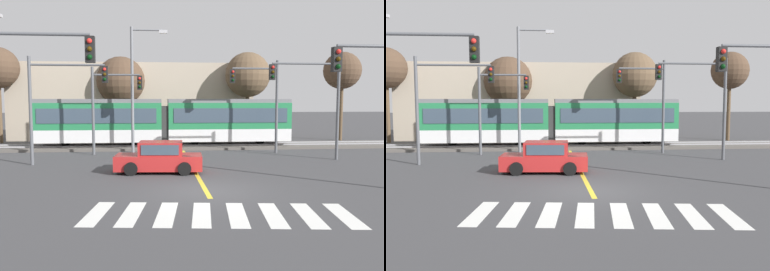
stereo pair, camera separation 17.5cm
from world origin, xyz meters
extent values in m
plane|color=#3D3D3F|center=(0.00, 0.00, 0.00)|extent=(200.00, 200.00, 0.00)
cube|color=#56514C|center=(0.00, 14.61, 0.09)|extent=(120.00, 4.00, 0.18)
cube|color=#939399|center=(0.00, 13.89, 0.23)|extent=(120.00, 0.08, 0.10)
cube|color=#939399|center=(0.00, 15.33, 0.23)|extent=(120.00, 0.08, 0.10)
cube|color=silver|center=(-5.98, 14.61, 0.98)|extent=(9.00, 2.60, 0.90)
cube|color=#237A47|center=(-5.98, 14.61, 2.38)|extent=(9.00, 2.60, 1.90)
cube|color=#384756|center=(-5.98, 13.29, 2.43)|extent=(8.28, 0.04, 1.04)
cube|color=slate|center=(-5.98, 14.61, 3.47)|extent=(9.00, 2.39, 0.28)
cylinder|color=black|center=(-3.50, 14.61, 0.53)|extent=(0.70, 0.20, 0.70)
cylinder|color=black|center=(-8.45, 14.61, 0.53)|extent=(0.70, 0.20, 0.70)
cube|color=silver|center=(3.52, 14.61, 0.98)|extent=(9.00, 2.60, 0.90)
cube|color=#237A47|center=(3.52, 14.61, 2.38)|extent=(9.00, 2.60, 1.90)
cube|color=#384756|center=(3.52, 13.29, 2.43)|extent=(8.28, 0.04, 1.04)
cube|color=slate|center=(3.52, 14.61, 3.47)|extent=(9.00, 2.39, 0.28)
cylinder|color=black|center=(6.00, 14.61, 0.53)|extent=(0.70, 0.20, 0.70)
cylinder|color=black|center=(1.05, 14.61, 0.53)|extent=(0.70, 0.20, 0.70)
cube|color=#2D2D2D|center=(-1.23, 14.61, 1.68)|extent=(0.50, 2.34, 2.80)
cube|color=silver|center=(-3.82, -2.82, 0.00)|extent=(0.89, 2.85, 0.01)
cube|color=silver|center=(-2.73, -2.95, 0.00)|extent=(0.89, 2.85, 0.01)
cube|color=silver|center=(-1.64, -3.08, 0.00)|extent=(0.89, 2.85, 0.01)
cube|color=silver|center=(-0.55, -3.22, 0.00)|extent=(0.89, 2.85, 0.01)
cube|color=silver|center=(0.55, -3.35, 0.00)|extent=(0.89, 2.85, 0.01)
cube|color=silver|center=(1.64, -3.48, 0.00)|extent=(0.89, 2.85, 0.01)
cube|color=silver|center=(2.73, -3.61, 0.00)|extent=(0.89, 2.85, 0.01)
cube|color=silver|center=(3.82, -3.74, 0.00)|extent=(0.89, 2.85, 0.01)
cube|color=gold|center=(0.00, 5.67, 0.00)|extent=(0.20, 13.89, 0.01)
cube|color=#B22323|center=(-1.79, 4.25, 0.52)|extent=(4.32, 2.01, 0.72)
cube|color=#B22323|center=(-1.69, 4.25, 1.20)|extent=(2.21, 1.67, 0.64)
cube|color=#384756|center=(-2.68, 4.32, 1.20)|extent=(0.21, 1.43, 0.52)
cube|color=#384756|center=(-1.74, 3.47, 1.20)|extent=(1.78, 0.17, 0.48)
cylinder|color=black|center=(-3.11, 3.50, 0.32)|extent=(0.65, 0.27, 0.64)
cylinder|color=black|center=(-2.98, 5.20, 0.32)|extent=(0.65, 0.27, 0.64)
cylinder|color=black|center=(-0.59, 3.31, 0.32)|extent=(0.65, 0.27, 0.64)
cylinder|color=black|center=(-0.46, 5.01, 0.32)|extent=(0.65, 0.27, 0.64)
cylinder|color=#515459|center=(-5.91, 11.10, 2.82)|extent=(0.18, 0.18, 5.65)
cylinder|color=#515459|center=(-4.41, 11.10, 5.15)|extent=(3.00, 0.12, 0.12)
cube|color=black|center=(-2.91, 11.10, 4.65)|extent=(0.32, 0.28, 0.90)
sphere|color=red|center=(-2.91, 10.95, 4.92)|extent=(0.18, 0.18, 0.18)
sphere|color=#3A2706|center=(-2.91, 10.95, 4.65)|extent=(0.18, 0.18, 0.18)
sphere|color=black|center=(-2.91, 10.95, 4.38)|extent=(0.18, 0.18, 0.18)
cylinder|color=#515459|center=(-5.92, -1.09, 5.78)|extent=(3.50, 0.12, 0.12)
cube|color=black|center=(-4.17, -1.09, 5.28)|extent=(0.32, 0.28, 0.90)
sphere|color=red|center=(-4.17, -1.24, 5.55)|extent=(0.18, 0.18, 0.18)
sphere|color=#3A2706|center=(-4.17, -1.24, 5.28)|extent=(0.18, 0.18, 0.18)
sphere|color=black|center=(-4.17, -1.24, 5.01)|extent=(0.18, 0.18, 0.18)
cylinder|color=#515459|center=(6.14, 10.95, 3.08)|extent=(0.18, 0.18, 6.15)
cylinder|color=#515459|center=(4.64, 10.95, 5.61)|extent=(3.00, 0.12, 0.12)
cube|color=black|center=(3.14, 10.95, 5.11)|extent=(0.32, 0.28, 0.90)
sphere|color=red|center=(3.14, 10.80, 5.38)|extent=(0.18, 0.18, 0.18)
sphere|color=#3A2706|center=(3.14, 10.80, 5.11)|extent=(0.18, 0.18, 0.18)
sphere|color=black|center=(3.14, 10.80, 4.84)|extent=(0.18, 0.18, 0.18)
cylinder|color=#515459|center=(6.46, -0.95, 5.54)|extent=(3.50, 0.12, 0.12)
cube|color=black|center=(4.71, -0.95, 5.04)|extent=(0.32, 0.28, 0.90)
sphere|color=red|center=(4.71, -1.10, 5.31)|extent=(0.18, 0.18, 0.18)
sphere|color=#3A2706|center=(4.71, -1.10, 5.04)|extent=(0.18, 0.18, 0.18)
sphere|color=black|center=(4.71, -1.10, 4.77)|extent=(0.18, 0.18, 0.18)
cylinder|color=#515459|center=(-8.66, 7.19, 2.94)|extent=(0.18, 0.18, 5.89)
cylinder|color=#515459|center=(-6.66, 7.19, 5.43)|extent=(4.00, 0.12, 0.12)
cube|color=black|center=(-4.66, 7.19, 4.93)|extent=(0.32, 0.28, 0.90)
sphere|color=red|center=(-4.66, 7.04, 5.20)|extent=(0.18, 0.18, 0.18)
sphere|color=#3A2706|center=(-4.66, 7.04, 4.93)|extent=(0.18, 0.18, 0.18)
sphere|color=black|center=(-4.66, 7.04, 4.66)|extent=(0.18, 0.18, 0.18)
cylinder|color=#515459|center=(8.80, 7.55, 2.99)|extent=(0.18, 0.18, 5.98)
cylinder|color=#515459|center=(6.80, 7.55, 5.64)|extent=(4.00, 0.12, 0.12)
cube|color=black|center=(4.80, 7.55, 5.14)|extent=(0.32, 0.28, 0.90)
sphere|color=red|center=(4.80, 7.40, 5.41)|extent=(0.18, 0.18, 0.18)
sphere|color=#3A2706|center=(4.80, 7.40, 5.14)|extent=(0.18, 0.18, 0.18)
sphere|color=black|center=(4.80, 7.40, 4.87)|extent=(0.18, 0.18, 0.18)
cylinder|color=slate|center=(-3.43, 11.96, 4.18)|extent=(0.20, 0.20, 8.35)
cylinder|color=slate|center=(-2.39, 11.96, 8.15)|extent=(2.08, 0.12, 0.12)
cube|color=#B2B2B7|center=(-1.35, 11.96, 8.05)|extent=(0.56, 0.28, 0.20)
cylinder|color=brown|center=(-14.63, 19.24, 2.74)|extent=(0.32, 0.32, 5.49)
cylinder|color=brown|center=(-4.84, 20.19, 2.17)|extent=(0.32, 0.32, 4.35)
sphere|color=#4C3828|center=(-4.84, 20.19, 5.18)|extent=(4.16, 4.16, 4.16)
cylinder|color=brown|center=(6.00, 18.91, 2.46)|extent=(0.32, 0.32, 4.92)
sphere|color=brown|center=(6.00, 18.91, 5.68)|extent=(3.84, 3.84, 3.84)
cylinder|color=brown|center=(14.30, 18.70, 2.72)|extent=(0.32, 0.32, 5.45)
sphere|color=#4C3828|center=(14.30, 18.70, 6.09)|extent=(3.21, 3.21, 3.21)
cube|color=tan|center=(-3.88, 23.16, 3.40)|extent=(21.39, 6.00, 6.80)
camera|label=1|loc=(-2.00, -15.51, 3.56)|focal=38.00mm
camera|label=2|loc=(-1.83, -15.52, 3.56)|focal=38.00mm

